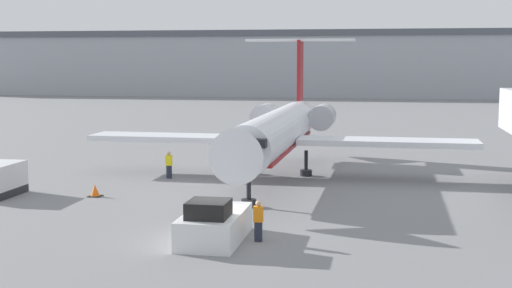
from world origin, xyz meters
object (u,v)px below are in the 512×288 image
worker_by_wing (169,164)px  traffic_cone_left (95,191)px  worker_near_tug (258,220)px  airplane_main (279,130)px  pushback_tug (214,224)px

worker_by_wing → traffic_cone_left: (-2.30, -6.64, -0.60)m
worker_near_tug → worker_by_wing: bearing=119.8°
airplane_main → pushback_tug: (-0.24, -17.24, -2.36)m
worker_near_tug → traffic_cone_left: (-10.80, 8.21, -0.60)m
airplane_main → pushback_tug: 17.41m
airplane_main → worker_by_wing: 7.53m
airplane_main → worker_near_tug: bearing=-84.5°
pushback_tug → worker_near_tug: 1.89m
worker_by_wing → traffic_cone_left: worker_by_wing is taller
airplane_main → worker_by_wing: bearing=-162.3°
airplane_main → traffic_cone_left: (-9.18, -8.83, -2.76)m
airplane_main → traffic_cone_left: 13.03m
pushback_tug → worker_by_wing: (-6.64, 15.05, 0.20)m
airplane_main → pushback_tug: size_ratio=5.27×
traffic_cone_left → worker_by_wing: bearing=70.9°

